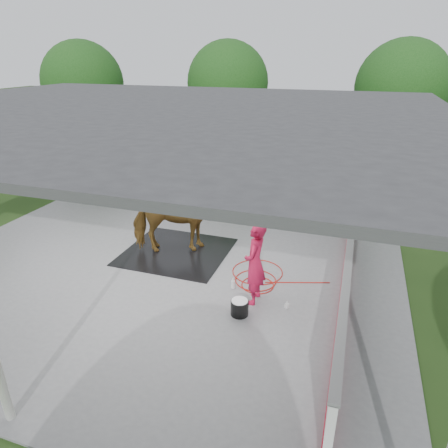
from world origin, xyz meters
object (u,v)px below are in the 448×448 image
(handler, at_px, (255,263))
(horse, at_px, (175,219))
(wash_bucket, at_px, (240,307))
(dasher_board, at_px, (345,282))

(handler, bearing_deg, horse, -120.30)
(horse, xyz_separation_m, wash_bucket, (2.48, -2.21, -0.82))
(dasher_board, bearing_deg, horse, 166.23)
(handler, bearing_deg, wash_bucket, -13.10)
(horse, relative_size, wash_bucket, 6.11)
(horse, xyz_separation_m, handler, (2.63, -1.61, -0.05))
(dasher_board, distance_m, horse, 4.68)
(handler, bearing_deg, dasher_board, 105.97)
(wash_bucket, bearing_deg, horse, 138.26)
(dasher_board, xyz_separation_m, handler, (-1.89, -0.50, 0.40))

